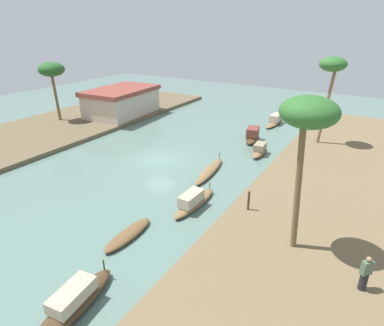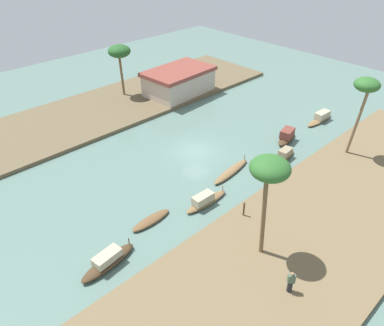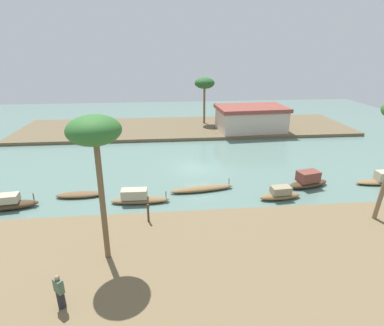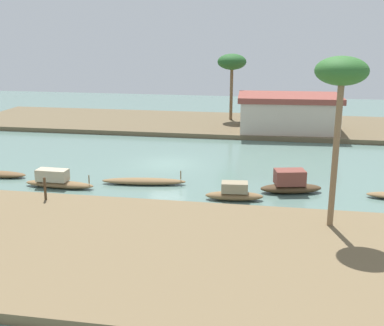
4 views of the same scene
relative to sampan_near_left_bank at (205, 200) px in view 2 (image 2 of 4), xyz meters
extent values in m
plane|color=slate|center=(5.26, 6.53, -0.42)|extent=(74.43, 74.43, 0.00)
cube|color=brown|center=(5.26, -8.13, -0.22)|extent=(45.12, 11.83, 0.40)
cube|color=brown|center=(5.26, 21.18, -0.22)|extent=(45.12, 11.83, 0.40)
ellipsoid|color=brown|center=(0.16, 0.00, -0.22)|extent=(4.36, 1.05, 0.40)
cube|color=tan|center=(-0.25, 0.01, 0.33)|extent=(1.89, 0.89, 0.69)
cylinder|color=brown|center=(2.07, -0.05, 0.20)|extent=(0.07, 0.07, 0.52)
ellipsoid|color=brown|center=(20.28, 1.39, -0.24)|extent=(4.63, 1.14, 0.36)
cube|color=tan|center=(20.66, 1.38, 0.31)|extent=(1.98, 1.00, 0.76)
cylinder|color=brown|center=(22.31, 1.33, 0.12)|extent=(0.07, 0.07, 0.45)
ellipsoid|color=#47331E|center=(13.79, 1.48, -0.16)|extent=(3.74, 1.95, 0.52)
cube|color=brown|center=(13.69, 1.45, 0.52)|extent=(1.91, 1.44, 0.85)
ellipsoid|color=#47331E|center=(-9.36, -0.02, -0.16)|extent=(4.53, 1.68, 0.53)
cube|color=tan|center=(-9.38, -0.02, 0.39)|extent=(2.09, 1.16, 0.57)
cylinder|color=#47331E|center=(-7.43, 0.22, 0.33)|extent=(0.07, 0.07, 0.55)
ellipsoid|color=brown|center=(10.69, -0.42, -0.19)|extent=(3.28, 1.22, 0.47)
cube|color=gray|center=(10.70, -0.41, 0.33)|extent=(1.52, 0.98, 0.55)
ellipsoid|color=brown|center=(-4.56, 1.39, -0.24)|extent=(3.58, 1.01, 0.37)
ellipsoid|color=brown|center=(4.96, 1.52, -0.23)|extent=(5.23, 1.53, 0.39)
cylinder|color=brown|center=(7.21, 1.81, 0.20)|extent=(0.07, 0.07, 0.54)
cylinder|color=#232328|center=(-2.53, -9.84, 0.38)|extent=(0.46, 0.46, 0.81)
cube|color=#4C664C|center=(-2.53, -9.84, 1.10)|extent=(0.50, 0.49, 0.64)
sphere|color=#9E7556|center=(-2.53, -9.84, 1.53)|extent=(0.22, 0.22, 0.22)
cylinder|color=#4C3823|center=(0.91, -3.31, 0.59)|extent=(0.14, 0.14, 1.22)
cylinder|color=brown|center=(-1.13, -6.41, 3.16)|extent=(0.29, 0.63, 6.38)
ellipsoid|color=#2D6628|center=(-1.13, -6.41, 6.85)|extent=(2.54, 2.54, 1.39)
cylinder|color=#7F6647|center=(15.53, -4.56, 3.30)|extent=(0.28, 0.77, 6.65)
ellipsoid|color=#2D6628|center=(15.53, -4.56, 7.08)|extent=(2.28, 2.28, 1.25)
cylinder|color=brown|center=(7.99, 22.95, 2.53)|extent=(0.30, 0.51, 5.11)
ellipsoid|color=#235623|center=(7.99, 22.95, 5.64)|extent=(2.80, 2.80, 1.54)
cube|color=#C6B29E|center=(13.58, 18.32, 1.31)|extent=(8.69, 5.85, 2.68)
cube|color=brown|center=(13.58, 18.32, 2.89)|extent=(9.21, 6.20, 0.48)
camera|label=1|loc=(-15.17, -9.12, 10.33)|focal=30.24mm
camera|label=2|loc=(-17.34, -16.63, 19.45)|focal=35.08mm
camera|label=3|loc=(2.06, -20.33, 10.44)|focal=28.49mm
camera|label=4|loc=(13.21, -27.27, 8.86)|focal=47.77mm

